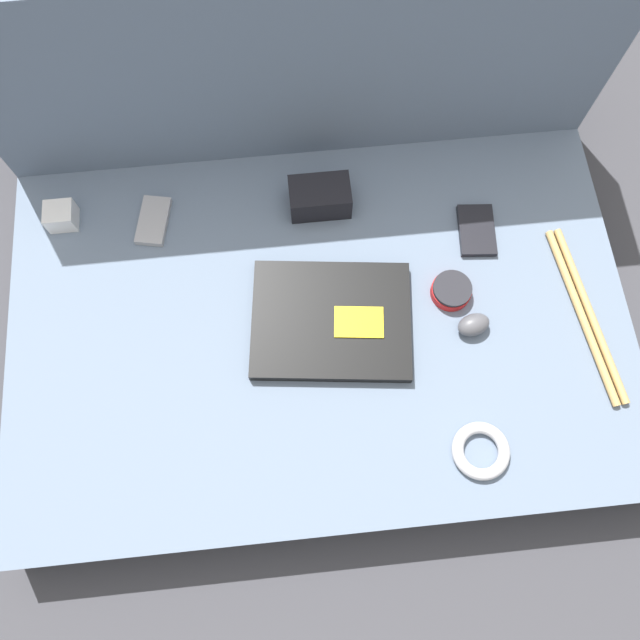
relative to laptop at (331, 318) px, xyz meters
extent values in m
plane|color=#38383D|center=(-0.02, 0.00, -0.13)|extent=(8.00, 8.00, 0.00)
cube|color=slate|center=(-0.02, 0.00, -0.07)|extent=(1.16, 0.75, 0.12)
cube|color=slate|center=(-0.02, 0.47, 0.14)|extent=(1.16, 0.20, 0.55)
cube|color=black|center=(0.00, 0.00, 0.00)|extent=(0.32, 0.26, 0.02)
cube|color=yellow|center=(0.05, -0.02, 0.01)|extent=(0.10, 0.07, 0.00)
ellipsoid|color=#4C4C51|center=(0.26, -0.04, 0.01)|extent=(0.07, 0.05, 0.04)
cylinder|color=red|center=(0.23, 0.03, 0.00)|extent=(0.08, 0.08, 0.02)
cylinder|color=#232328|center=(0.23, 0.03, 0.01)|extent=(0.07, 0.07, 0.01)
cube|color=#99999E|center=(-0.33, 0.24, -0.01)|extent=(0.07, 0.11, 0.01)
cube|color=black|center=(0.30, 0.15, -0.01)|extent=(0.08, 0.11, 0.01)
cube|color=black|center=(0.00, 0.24, 0.02)|extent=(0.12, 0.07, 0.06)
cube|color=silver|center=(-0.50, 0.26, 0.01)|extent=(0.06, 0.05, 0.04)
torus|color=#B2B2B7|center=(0.23, -0.27, 0.00)|extent=(0.10, 0.10, 0.02)
cylinder|color=tan|center=(0.47, -0.04, 0.00)|extent=(0.06, 0.35, 0.01)
cylinder|color=tan|center=(0.48, -0.04, 0.00)|extent=(0.06, 0.35, 0.01)
camera|label=1|loc=(-0.06, -0.38, 1.09)|focal=35.00mm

